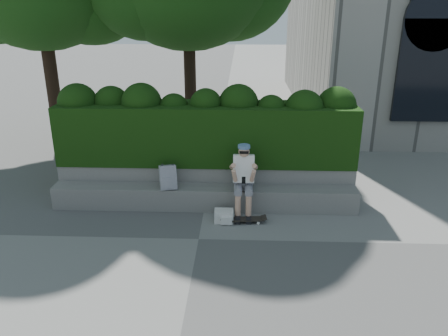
{
  "coord_description": "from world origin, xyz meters",
  "views": [
    {
      "loc": [
        0.71,
        -6.63,
        3.81
      ],
      "look_at": [
        0.4,
        1.0,
        0.95
      ],
      "focal_mm": 35.0,
      "sensor_mm": 36.0,
      "label": 1
    }
  ],
  "objects_px": {
    "backpack_plaid": "(168,177)",
    "skateboard": "(243,219)",
    "backpack_ground": "(224,216)",
    "person": "(244,177)"
  },
  "relations": [
    {
      "from": "skateboard",
      "to": "backpack_ground",
      "type": "relative_size",
      "value": 2.22
    },
    {
      "from": "person",
      "to": "skateboard",
      "type": "relative_size",
      "value": 1.76
    },
    {
      "from": "person",
      "to": "backpack_plaid",
      "type": "bearing_deg",
      "value": 176.81
    },
    {
      "from": "person",
      "to": "backpack_plaid",
      "type": "distance_m",
      "value": 1.46
    },
    {
      "from": "backpack_plaid",
      "to": "skateboard",
      "type": "bearing_deg",
      "value": -36.15
    },
    {
      "from": "person",
      "to": "backpack_plaid",
      "type": "height_order",
      "value": "person"
    },
    {
      "from": "backpack_ground",
      "to": "backpack_plaid",
      "type": "bearing_deg",
      "value": 155.16
    },
    {
      "from": "backpack_ground",
      "to": "person",
      "type": "bearing_deg",
      "value": 45.86
    },
    {
      "from": "skateboard",
      "to": "backpack_plaid",
      "type": "distance_m",
      "value": 1.67
    },
    {
      "from": "backpack_plaid",
      "to": "backpack_ground",
      "type": "height_order",
      "value": "backpack_plaid"
    }
  ]
}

